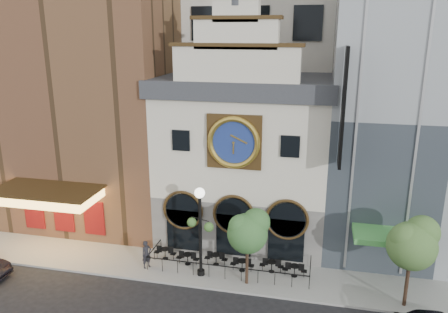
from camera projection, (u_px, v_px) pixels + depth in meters
name	position (u px, v px, depth m)	size (l,w,h in m)	color
ground	(221.00, 291.00, 26.88)	(120.00, 120.00, 0.00)	black
sidewalk	(229.00, 270.00, 29.20)	(44.00, 5.00, 0.15)	gray
clock_building	(244.00, 154.00, 32.35)	(12.60, 8.78, 18.65)	#605E5B
theater_building	(92.00, 67.00, 35.43)	(14.00, 15.60, 25.00)	brown
retail_building	(432.00, 109.00, 30.69)	(14.00, 14.40, 20.00)	gray
cafe_railing	(229.00, 263.00, 29.06)	(10.60, 2.60, 0.90)	black
bistro_0	(165.00, 253.00, 30.32)	(1.58, 0.68, 0.90)	black
bistro_1	(188.00, 258.00, 29.60)	(1.58, 0.68, 0.90)	black
bistro_2	(216.00, 258.00, 29.56)	(1.58, 0.68, 0.90)	black
bistro_3	(242.00, 265.00, 28.79)	(1.58, 0.68, 0.90)	black
bistro_4	(272.00, 266.00, 28.66)	(1.58, 0.68, 0.90)	black
bistro_5	(295.00, 270.00, 28.15)	(1.58, 0.68, 0.90)	black
pedestrian	(147.00, 254.00, 29.08)	(0.70, 0.46, 1.92)	black
lamppost	(200.00, 222.00, 27.43)	(1.85, 1.06, 6.02)	black
tree_left	(248.00, 230.00, 26.51)	(2.58, 2.48, 4.97)	#382619
tree_right	(413.00, 242.00, 24.21)	(2.85, 2.75, 5.49)	#382619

